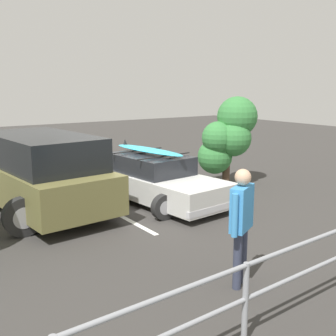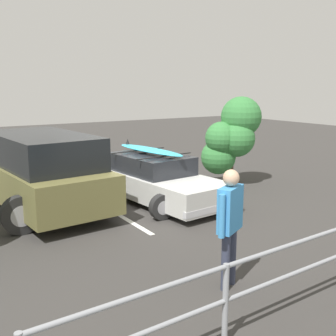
% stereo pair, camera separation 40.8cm
% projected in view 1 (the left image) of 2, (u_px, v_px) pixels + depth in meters
% --- Properties ---
extents(ground_plane, '(44.00, 44.00, 0.02)m').
position_uv_depth(ground_plane, '(121.00, 203.00, 10.57)').
color(ground_plane, '#383533').
rests_on(ground_plane, ground).
extents(parking_stripe, '(0.12, 4.26, 0.00)m').
position_uv_depth(parking_stripe, '(108.00, 209.00, 10.01)').
color(parking_stripe, silver).
rests_on(parking_stripe, ground).
extents(sedan_car, '(2.43, 4.42, 1.45)m').
position_uv_depth(sedan_car, '(153.00, 179.00, 10.67)').
color(sedan_car, silver).
rests_on(sedan_car, ground).
extents(suv_car, '(2.93, 4.53, 1.81)m').
position_uv_depth(suv_car, '(42.00, 173.00, 9.64)').
color(suv_car, brown).
rests_on(suv_car, ground).
extents(person_bystander, '(0.62, 0.41, 1.75)m').
position_uv_depth(person_bystander, '(242.00, 217.00, 6.01)').
color(person_bystander, '#33384C').
rests_on(person_bystander, ground).
extents(bush_near_left, '(1.67, 1.40, 2.58)m').
position_uv_depth(bush_near_left, '(228.00, 136.00, 12.28)').
color(bush_near_left, '#4C3828').
rests_on(bush_near_left, ground).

